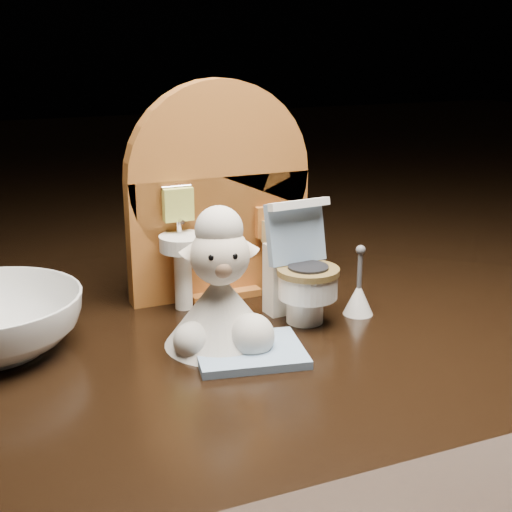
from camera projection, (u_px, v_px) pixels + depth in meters
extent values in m
cube|color=black|center=(255.00, 395.00, 0.47)|extent=(2.50, 2.50, 0.10)
cube|color=#A45D25|center=(219.00, 235.00, 0.50)|extent=(0.13, 0.02, 0.09)
cylinder|color=#A45D25|center=(218.00, 175.00, 0.49)|extent=(0.13, 0.02, 0.13)
cube|color=#A45D25|center=(220.00, 290.00, 0.51)|extent=(0.05, 0.04, 0.01)
cylinder|color=white|center=(183.00, 277.00, 0.48)|extent=(0.01, 0.01, 0.04)
cylinder|color=white|center=(183.00, 243.00, 0.47)|extent=(0.03, 0.03, 0.01)
cylinder|color=silver|center=(179.00, 225.00, 0.47)|extent=(0.00, 0.00, 0.01)
cube|color=#BDC252|center=(178.00, 204.00, 0.47)|extent=(0.02, 0.01, 0.02)
cube|color=#A45D25|center=(272.00, 221.00, 0.50)|extent=(0.02, 0.01, 0.02)
cylinder|color=#BDB582|center=(275.00, 232.00, 0.50)|extent=(0.02, 0.02, 0.02)
cylinder|color=white|center=(305.00, 308.00, 0.46)|extent=(0.02, 0.02, 0.02)
cylinder|color=white|center=(308.00, 285.00, 0.45)|extent=(0.04, 0.04, 0.02)
cylinder|color=brown|center=(308.00, 271.00, 0.45)|extent=(0.04, 0.04, 0.00)
cube|color=white|center=(289.00, 277.00, 0.47)|extent=(0.03, 0.02, 0.05)
cube|color=#7C9ABA|center=(295.00, 232.00, 0.46)|extent=(0.04, 0.02, 0.04)
cube|color=white|center=(299.00, 204.00, 0.45)|extent=(0.04, 0.01, 0.01)
cylinder|color=#96B629|center=(301.00, 232.00, 0.47)|extent=(0.01, 0.01, 0.01)
cube|color=#7C9ABA|center=(249.00, 352.00, 0.41)|extent=(0.07, 0.06, 0.00)
cone|color=white|center=(358.00, 298.00, 0.47)|extent=(0.02, 0.02, 0.02)
cylinder|color=#59595B|center=(360.00, 270.00, 0.47)|extent=(0.00, 0.00, 0.03)
sphere|color=#59595B|center=(361.00, 250.00, 0.46)|extent=(0.01, 0.01, 0.01)
cone|color=beige|center=(220.00, 308.00, 0.42)|extent=(0.07, 0.07, 0.05)
sphere|color=beige|center=(252.00, 336.00, 0.41)|extent=(0.03, 0.03, 0.03)
sphere|color=beige|center=(193.00, 341.00, 0.41)|extent=(0.02, 0.02, 0.02)
sphere|color=#F5E0C4|center=(220.00, 255.00, 0.41)|extent=(0.03, 0.03, 0.03)
sphere|color=tan|center=(223.00, 267.00, 0.40)|extent=(0.01, 0.01, 0.01)
sphere|color=beige|center=(219.00, 230.00, 0.41)|extent=(0.03, 0.03, 0.03)
cone|color=#F5E0C4|center=(192.00, 248.00, 0.41)|extent=(0.02, 0.01, 0.02)
cone|color=#F5E0C4|center=(246.00, 245.00, 0.41)|extent=(0.02, 0.01, 0.02)
sphere|color=black|center=(212.00, 257.00, 0.40)|extent=(0.00, 0.00, 0.00)
sphere|color=black|center=(234.00, 256.00, 0.40)|extent=(0.00, 0.00, 0.00)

